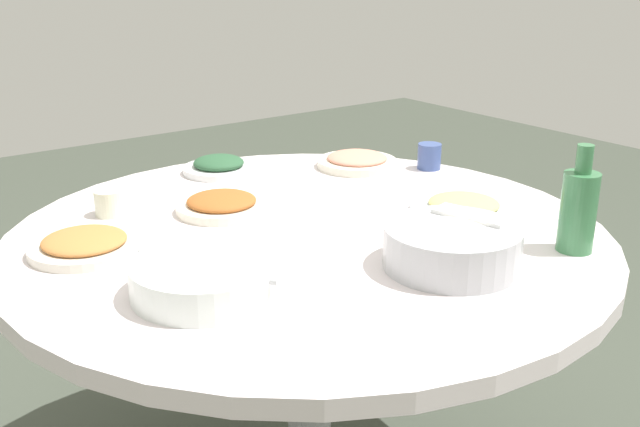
{
  "coord_description": "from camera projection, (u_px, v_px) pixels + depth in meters",
  "views": [
    {
      "loc": [
        1.24,
        -0.89,
        1.32
      ],
      "look_at": [
        0.12,
        -0.06,
        0.83
      ],
      "focal_mm": 41.82,
      "sensor_mm": 36.0,
      "label": 1
    }
  ],
  "objects": [
    {
      "name": "dish_noodles",
      "position": [
        464.0,
        207.0,
        1.73
      ],
      "size": [
        0.25,
        0.25,
        0.04
      ],
      "color": "silver",
      "rests_on": "round_dining_table"
    },
    {
      "name": "dish_tofu_braise",
      "position": [
        85.0,
        244.0,
        1.5
      ],
      "size": [
        0.23,
        0.23,
        0.04
      ],
      "color": "silver",
      "rests_on": "round_dining_table"
    },
    {
      "name": "dish_stirfry",
      "position": [
        222.0,
        204.0,
        1.74
      ],
      "size": [
        0.21,
        0.21,
        0.04
      ],
      "color": "silver",
      "rests_on": "round_dining_table"
    },
    {
      "name": "soup_bowl",
      "position": [
        206.0,
        278.0,
        1.32
      ],
      "size": [
        0.27,
        0.27,
        0.06
      ],
      "color": "white",
      "rests_on": "round_dining_table"
    },
    {
      "name": "tea_cup_far",
      "position": [
        109.0,
        203.0,
        1.71
      ],
      "size": [
        0.07,
        0.07,
        0.06
      ],
      "primitive_type": "cylinder",
      "color": "beige",
      "rests_on": "round_dining_table"
    },
    {
      "name": "dish_shrimp",
      "position": [
        357.0,
        161.0,
        2.1
      ],
      "size": [
        0.23,
        0.23,
        0.04
      ],
      "color": "silver",
      "rests_on": "round_dining_table"
    },
    {
      "name": "dish_greens",
      "position": [
        219.0,
        166.0,
        2.05
      ],
      "size": [
        0.2,
        0.2,
        0.05
      ],
      "color": "silver",
      "rests_on": "round_dining_table"
    },
    {
      "name": "tea_cup_near",
      "position": [
        429.0,
        156.0,
        2.08
      ],
      "size": [
        0.07,
        0.07,
        0.07
      ],
      "primitive_type": "cylinder",
      "color": "#3C5190",
      "rests_on": "round_dining_table"
    },
    {
      "name": "round_dining_table",
      "position": [
        309.0,
        263.0,
        1.65
      ],
      "size": [
        1.31,
        1.31,
        0.75
      ],
      "color": "#99999E",
      "rests_on": "ground"
    },
    {
      "name": "green_bottle",
      "position": [
        578.0,
        209.0,
        1.49
      ],
      "size": [
        0.07,
        0.07,
        0.22
      ],
      "color": "#3A7749",
      "rests_on": "round_dining_table"
    },
    {
      "name": "rice_bowl",
      "position": [
        452.0,
        246.0,
        1.42
      ],
      "size": [
        0.26,
        0.26,
        0.09
      ],
      "color": "#B2B5BA",
      "rests_on": "round_dining_table"
    }
  ]
}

